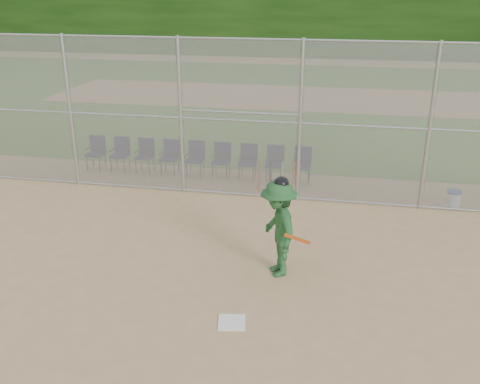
% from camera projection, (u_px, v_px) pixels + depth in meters
% --- Properties ---
extents(ground, '(100.00, 100.00, 0.00)m').
position_uv_depth(ground, '(213.00, 303.00, 9.25)').
color(ground, tan).
rests_on(ground, ground).
extents(grass_strip, '(100.00, 100.00, 0.00)m').
position_uv_depth(grass_strip, '(301.00, 98.00, 25.70)').
color(grass_strip, '#305D1C').
rests_on(grass_strip, ground).
extents(dirt_patch_far, '(24.00, 24.00, 0.00)m').
position_uv_depth(dirt_patch_far, '(301.00, 98.00, 25.70)').
color(dirt_patch_far, tan).
rests_on(dirt_patch_far, ground).
extents(backstop_fence, '(16.09, 0.09, 4.00)m').
position_uv_depth(backstop_fence, '(259.00, 119.00, 13.06)').
color(backstop_fence, gray).
rests_on(backstop_fence, ground).
extents(home_plate, '(0.51, 0.51, 0.02)m').
position_uv_depth(home_plate, '(232.00, 322.00, 8.70)').
color(home_plate, silver).
rests_on(home_plate, ground).
extents(batter_at_plate, '(1.18, 1.44, 1.95)m').
position_uv_depth(batter_at_plate, '(278.00, 228.00, 9.86)').
color(batter_at_plate, '#1F4F25').
rests_on(batter_at_plate, ground).
extents(water_cooler, '(0.35, 0.35, 0.44)m').
position_uv_depth(water_cooler, '(453.00, 199.00, 13.09)').
color(water_cooler, white).
rests_on(water_cooler, ground).
extents(spare_bats, '(0.96, 0.29, 0.85)m').
position_uv_depth(spare_bats, '(276.00, 178.00, 13.95)').
color(spare_bats, '#D84C14').
rests_on(spare_bats, ground).
extents(chair_0, '(0.54, 0.52, 0.96)m').
position_uv_depth(chair_0, '(95.00, 153.00, 15.75)').
color(chair_0, '#100F37').
rests_on(chair_0, ground).
extents(chair_1, '(0.54, 0.52, 0.96)m').
position_uv_depth(chair_1, '(120.00, 155.00, 15.62)').
color(chair_1, '#100F37').
rests_on(chair_1, ground).
extents(chair_2, '(0.54, 0.52, 0.96)m').
position_uv_depth(chair_2, '(144.00, 156.00, 15.49)').
color(chair_2, '#100F37').
rests_on(chair_2, ground).
extents(chair_3, '(0.54, 0.52, 0.96)m').
position_uv_depth(chair_3, '(169.00, 158.00, 15.35)').
color(chair_3, '#100F37').
rests_on(chair_3, ground).
extents(chair_4, '(0.54, 0.52, 0.96)m').
position_uv_depth(chair_4, '(195.00, 159.00, 15.22)').
color(chair_4, '#100F37').
rests_on(chair_4, ground).
extents(chair_5, '(0.54, 0.52, 0.96)m').
position_uv_depth(chair_5, '(221.00, 161.00, 15.08)').
color(chair_5, '#100F37').
rests_on(chair_5, ground).
extents(chair_6, '(0.54, 0.52, 0.96)m').
position_uv_depth(chair_6, '(248.00, 162.00, 14.95)').
color(chair_6, '#100F37').
rests_on(chair_6, ground).
extents(chair_7, '(0.54, 0.52, 0.96)m').
position_uv_depth(chair_7, '(275.00, 164.00, 14.82)').
color(chair_7, '#100F37').
rests_on(chair_7, ground).
extents(chair_8, '(0.54, 0.52, 0.96)m').
position_uv_depth(chair_8, '(302.00, 166.00, 14.68)').
color(chair_8, '#100F37').
rests_on(chair_8, ground).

